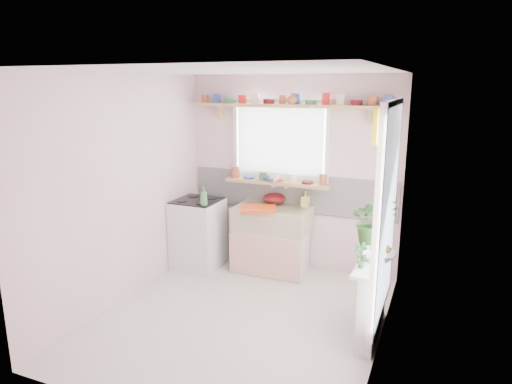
% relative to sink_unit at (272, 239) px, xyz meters
% --- Properties ---
extents(room, '(3.20, 3.20, 3.20)m').
position_rel_sink_unit_xyz_m(room, '(0.81, -0.43, 0.94)').
color(room, silver).
rests_on(room, ground).
extents(sink_unit, '(0.95, 0.65, 1.11)m').
position_rel_sink_unit_xyz_m(sink_unit, '(0.00, 0.00, 0.00)').
color(sink_unit, white).
rests_on(sink_unit, ground).
extents(cooker, '(0.58, 0.58, 0.93)m').
position_rel_sink_unit_xyz_m(cooker, '(-0.95, -0.24, 0.03)').
color(cooker, white).
rests_on(cooker, ground).
extents(radiator_ledge, '(0.22, 0.95, 0.78)m').
position_rel_sink_unit_xyz_m(radiator_ledge, '(1.45, -1.09, -0.03)').
color(radiator_ledge, white).
rests_on(radiator_ledge, ground).
extents(windowsill, '(1.40, 0.22, 0.04)m').
position_rel_sink_unit_xyz_m(windowsill, '(-0.00, 0.19, 0.71)').
color(windowsill, tan).
rests_on(windowsill, room).
extents(pine_shelf, '(2.52, 0.24, 0.04)m').
position_rel_sink_unit_xyz_m(pine_shelf, '(0.15, 0.18, 1.69)').
color(pine_shelf, tan).
rests_on(pine_shelf, room).
extents(shelf_crockery, '(2.47, 0.11, 0.12)m').
position_rel_sink_unit_xyz_m(shelf_crockery, '(0.15, 0.18, 1.76)').
color(shelf_crockery, '#A55133').
rests_on(shelf_crockery, pine_shelf).
extents(sill_crockery, '(1.35, 0.11, 0.12)m').
position_rel_sink_unit_xyz_m(sill_crockery, '(-0.02, 0.19, 0.78)').
color(sill_crockery, '#A55133').
rests_on(sill_crockery, windowsill).
extents(dish_tray, '(0.52, 0.46, 0.04)m').
position_rel_sink_unit_xyz_m(dish_tray, '(-0.11, -0.19, 0.44)').
color(dish_tray, '#E64B14').
rests_on(dish_tray, sink_unit).
extents(colander, '(0.36, 0.36, 0.14)m').
position_rel_sink_unit_xyz_m(colander, '(-0.05, 0.21, 0.49)').
color(colander, '#5C0F12').
rests_on(colander, sink_unit).
extents(jade_plant, '(0.58, 0.55, 0.51)m').
position_rel_sink_unit_xyz_m(jade_plant, '(1.36, -0.69, 0.60)').
color(jade_plant, '#2B5A24').
rests_on(jade_plant, radiator_ledge).
extents(fruit_bowl, '(0.34, 0.34, 0.08)m').
position_rel_sink_unit_xyz_m(fruit_bowl, '(1.48, -1.08, 0.38)').
color(fruit_bowl, silver).
rests_on(fruit_bowl, radiator_ledge).
extents(herb_pot, '(0.14, 0.11, 0.24)m').
position_rel_sink_unit_xyz_m(herb_pot, '(1.36, -1.34, 0.46)').
color(herb_pot, '#2D7032').
rests_on(herb_pot, radiator_ledge).
extents(soap_bottle_sink, '(0.10, 0.10, 0.21)m').
position_rel_sink_unit_xyz_m(soap_bottle_sink, '(0.38, 0.21, 0.52)').
color(soap_bottle_sink, '#C9CD5B').
rests_on(soap_bottle_sink, sink_unit).
extents(sill_cup, '(0.16, 0.16, 0.11)m').
position_rel_sink_unit_xyz_m(sill_cup, '(-0.03, 0.13, 0.78)').
color(sill_cup, white).
rests_on(sill_cup, windowsill).
extents(sill_bowl, '(0.23, 0.23, 0.05)m').
position_rel_sink_unit_xyz_m(sill_bowl, '(-0.07, 0.13, 0.76)').
color(sill_bowl, '#2D5092').
rests_on(sill_bowl, windowsill).
extents(shelf_vase, '(0.17, 0.17, 0.14)m').
position_rel_sink_unit_xyz_m(shelf_vase, '(0.20, 0.12, 1.78)').
color(shelf_vase, '#B56137').
rests_on(shelf_vase, pine_shelf).
extents(cooker_bottle, '(0.10, 0.10, 0.24)m').
position_rel_sink_unit_xyz_m(cooker_bottle, '(-0.73, -0.45, 0.60)').
color(cooker_bottle, '#408149').
rests_on(cooker_bottle, cooker).
extents(fruit, '(0.20, 0.14, 0.10)m').
position_rel_sink_unit_xyz_m(fruit, '(1.49, -1.08, 0.44)').
color(fruit, '#E35B13').
rests_on(fruit, fruit_bowl).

